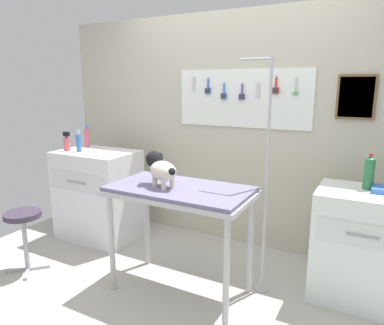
# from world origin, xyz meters

# --- Properties ---
(ground) EXTENTS (4.40, 4.00, 0.04)m
(ground) POSITION_xyz_m (0.00, 0.00, -0.02)
(ground) COLOR #B1AFA5
(rear_wall_panel) EXTENTS (4.00, 0.11, 2.30)m
(rear_wall_panel) POSITION_xyz_m (0.01, 1.28, 1.16)
(rear_wall_panel) COLOR #BCB7A0
(rear_wall_panel) RESTS_ON ground
(grooming_table) EXTENTS (1.09, 0.59, 0.86)m
(grooming_table) POSITION_xyz_m (0.00, 0.17, 0.77)
(grooming_table) COLOR #B7B7BC
(grooming_table) RESTS_ON ground
(grooming_arm) EXTENTS (0.30, 0.11, 1.80)m
(grooming_arm) POSITION_xyz_m (0.56, 0.49, 0.84)
(grooming_arm) COLOR #B7B7BC
(grooming_arm) RESTS_ON ground
(dog) EXTENTS (0.35, 0.25, 0.26)m
(dog) POSITION_xyz_m (-0.14, 0.13, 1.00)
(dog) COLOR beige
(dog) RESTS_ON grooming_table
(counter_left) EXTENTS (0.80, 0.58, 0.94)m
(counter_left) POSITION_xyz_m (-1.28, 0.65, 0.47)
(counter_left) COLOR white
(counter_left) RESTS_ON ground
(cabinet_right) EXTENTS (0.68, 0.54, 0.85)m
(cabinet_right) POSITION_xyz_m (1.25, 0.73, 0.43)
(cabinet_right) COLOR white
(cabinet_right) RESTS_ON ground
(stool) EXTENTS (0.30, 0.30, 0.54)m
(stool) POSITION_xyz_m (-1.35, -0.20, 0.43)
(stool) COLOR #9E9EA3
(stool) RESTS_ON ground
(shampoo_bottle) EXTENTS (0.07, 0.07, 0.20)m
(shampoo_bottle) POSITION_xyz_m (-1.57, 0.55, 1.02)
(shampoo_bottle) COLOR #D55D63
(shampoo_bottle) RESTS_ON counter_left
(conditioner_bottle) EXTENTS (0.05, 0.05, 0.24)m
(conditioner_bottle) POSITION_xyz_m (-1.55, 0.82, 1.04)
(conditioner_bottle) COLOR #DE546F
(conditioner_bottle) RESTS_ON counter_left
(spray_bottle_tall) EXTENTS (0.05, 0.05, 0.22)m
(spray_bottle_tall) POSITION_xyz_m (-1.41, 0.56, 1.03)
(spray_bottle_tall) COLOR #356FB2
(spray_bottle_tall) RESTS_ON counter_left
(soda_bottle) EXTENTS (0.07, 0.07, 0.27)m
(soda_bottle) POSITION_xyz_m (1.24, 0.81, 0.98)
(soda_bottle) COLOR #2A6D3E
(soda_bottle) RESTS_ON cabinet_right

